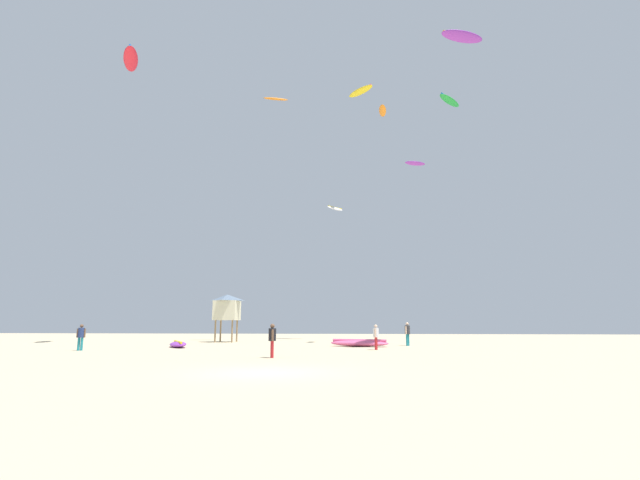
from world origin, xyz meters
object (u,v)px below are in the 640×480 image
(kite_aloft_3, at_px, (462,36))
(kite_aloft_6, at_px, (131,59))
(kite_aloft_5, at_px, (335,208))
(person_left, at_px, (81,335))
(lifeguard_tower, at_px, (227,307))
(kite_aloft_0, at_px, (415,163))
(person_foreground, at_px, (272,338))
(person_midground, at_px, (376,335))
(kite_aloft_4, at_px, (276,99))
(kite_grounded_mid, at_px, (178,344))
(kite_grounded_near, at_px, (359,343))
(person_right, at_px, (407,332))
(kite_aloft_7, at_px, (383,111))
(kite_aloft_1, at_px, (361,91))
(kite_aloft_2, at_px, (449,101))

(kite_aloft_3, height_order, kite_aloft_6, kite_aloft_6)
(kite_aloft_5, bearing_deg, kite_aloft_3, -61.29)
(person_left, distance_m, kite_aloft_5, 28.72)
(person_left, relative_size, lifeguard_tower, 0.37)
(kite_aloft_0, bearing_deg, kite_aloft_3, -80.32)
(person_foreground, relative_size, person_midground, 1.03)
(lifeguard_tower, height_order, kite_aloft_4, kite_aloft_4)
(person_foreground, distance_m, kite_grounded_mid, 12.47)
(person_foreground, bearing_deg, kite_grounded_near, 56.53)
(person_left, height_order, person_right, person_right)
(person_right, relative_size, kite_aloft_7, 0.73)
(person_foreground, relative_size, kite_aloft_1, 0.50)
(kite_aloft_0, relative_size, kite_aloft_6, 0.48)
(kite_aloft_1, bearing_deg, kite_aloft_5, 155.38)
(kite_grounded_near, height_order, kite_aloft_1, kite_aloft_1)
(kite_grounded_near, xyz_separation_m, kite_aloft_7, (2.24, 4.81, 19.67))
(kite_grounded_mid, xyz_separation_m, kite_aloft_6, (-7.66, 4.73, 24.55))
(person_foreground, height_order, person_midground, person_foreground)
(person_right, bearing_deg, kite_aloft_1, 137.91)
(kite_aloft_3, distance_m, kite_aloft_4, 20.12)
(person_midground, height_order, person_right, person_right)
(person_midground, height_order, kite_aloft_5, kite_aloft_5)
(person_right, distance_m, kite_aloft_7, 19.25)
(person_foreground, distance_m, kite_aloft_5, 29.37)
(kite_aloft_7, bearing_deg, lifeguard_tower, 170.83)
(kite_aloft_2, bearing_deg, person_left, -146.61)
(kite_aloft_3, bearing_deg, kite_grounded_mid, 176.19)
(kite_grounded_mid, bearing_deg, kite_aloft_2, 30.29)
(person_right, relative_size, kite_aloft_3, 0.51)
(person_left, bearing_deg, kite_aloft_4, -40.18)
(kite_aloft_0, height_order, kite_aloft_3, kite_aloft_3)
(kite_aloft_6, bearing_deg, kite_grounded_mid, -31.70)
(person_midground, relative_size, kite_aloft_7, 0.66)
(kite_aloft_7, bearing_deg, kite_grounded_mid, -153.89)
(lifeguard_tower, bearing_deg, kite_aloft_7, -9.17)
(person_foreground, height_order, kite_grounded_near, person_foreground)
(kite_aloft_4, distance_m, kite_aloft_5, 12.76)
(person_right, bearing_deg, kite_aloft_5, 147.67)
(kite_aloft_3, height_order, kite_aloft_5, kite_aloft_3)
(person_right, height_order, kite_aloft_3, kite_aloft_3)
(kite_aloft_1, height_order, kite_aloft_7, kite_aloft_1)
(person_left, relative_size, kite_aloft_0, 0.73)
(kite_aloft_2, bearing_deg, kite_aloft_7, -141.84)
(kite_aloft_6, bearing_deg, person_left, -69.63)
(person_midground, bearing_deg, kite_aloft_6, -4.98)
(lifeguard_tower, height_order, kite_aloft_2, kite_aloft_2)
(kite_aloft_6, bearing_deg, kite_aloft_4, 28.58)
(person_midground, xyz_separation_m, kite_grounded_near, (-1.13, 4.07, -0.65))
(kite_aloft_3, relative_size, kite_aloft_7, 1.43)
(kite_aloft_0, bearing_deg, kite_aloft_6, -165.38)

